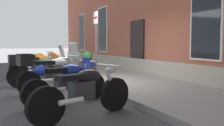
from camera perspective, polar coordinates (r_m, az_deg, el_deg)
The scene contains 10 objects.
ground_plane at distance 8.09m, azimuth -5.29°, elevation -5.13°, with size 140.00×140.00×0.00m, color #38383A.
sidewalk at distance 8.64m, azimuth 3.78°, elevation -4.02°, with size 33.37×2.87×0.15m, color slate.
motorcycle_yellow_naked at distance 10.96m, azimuth -16.40°, elevation -0.23°, with size 0.64×2.11×1.00m.
motorcycle_orange_sport at distance 9.74m, azimuth -15.30°, elevation -0.34°, with size 0.69×2.04×1.03m.
motorcycle_green_touring at distance 8.34m, azimuth -15.80°, elevation -1.28°, with size 0.62×2.16×1.28m.
motorcycle_silver_touring at distance 7.10m, azimuth -13.32°, elevation -1.94°, with size 0.85×2.04×1.36m.
motorcycle_blue_sport at distance 5.80m, azimuth -9.22°, elevation -3.43°, with size 0.84×2.03×1.00m.
motorcycle_black_naked at distance 4.61m, azimuth -5.99°, elevation -6.32°, with size 0.89×2.07×0.93m.
parking_sign at distance 9.44m, azimuth -3.57°, elevation 6.45°, with size 0.36×0.07×2.36m.
barrel_planter at distance 9.88m, azimuth -5.49°, elevation -0.46°, with size 0.68×0.68×0.89m.
Camera 1 is at (7.57, -2.54, 1.32)m, focal length 41.29 mm.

